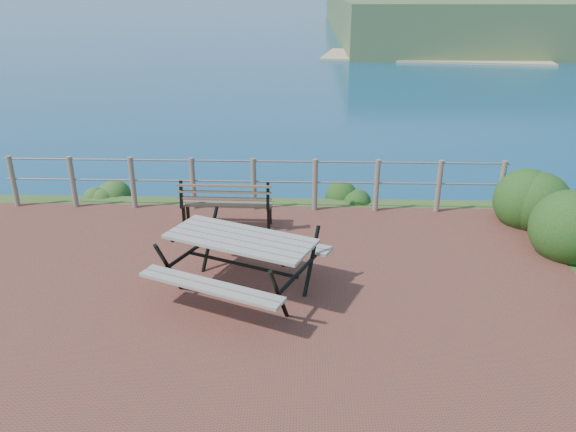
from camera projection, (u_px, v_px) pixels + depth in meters
name	position (u px, v px, depth m)	size (l,w,h in m)	color
ground	(232.00, 301.00, 7.64)	(10.00, 7.00, 0.12)	brown
safety_railing	(254.00, 181.00, 10.51)	(9.40, 0.10, 1.00)	#6B5B4C
picnic_table	(241.00, 259.00, 7.64)	(2.15, 1.61, 0.84)	gray
park_bench	(227.00, 196.00, 9.74)	(1.61, 0.44, 0.90)	brown
shrub_right_edge	(525.00, 219.00, 10.32)	(1.15, 1.15, 1.64)	#123B14
shrub_lip_west	(104.00, 194.00, 11.54)	(0.67, 0.67, 0.37)	#2B511E
shrub_lip_east	(348.00, 199.00, 11.29)	(0.69, 0.69, 0.40)	#123B14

